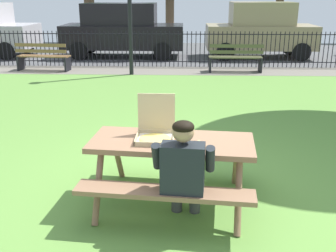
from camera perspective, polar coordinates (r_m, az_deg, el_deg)
The scene contains 12 objects.
ground at distance 7.21m, azimuth 1.96°, elevation -0.43°, with size 28.00×12.49×0.02m, color #5F8F3D.
cobblestone_walkway at distance 12.58m, azimuth 2.06°, elevation 7.81°, with size 28.00×1.40×0.01m, color slate.
street_asphalt at distance 16.47m, azimuth 2.09°, elevation 10.35°, with size 28.00×6.47×0.01m, color #515154.
picnic_table_foreground at distance 4.51m, azimuth 0.52°, elevation -4.08°, with size 1.94×1.65×0.79m.
pizza_box_open at distance 4.47m, azimuth -1.79°, elevation -0.66°, with size 0.43×0.45×0.48m.
pizza_slice_on_table at distance 4.29m, azimuth 3.46°, elevation -2.72°, with size 0.31×0.25×0.02m.
adult_at_table at distance 4.01m, azimuth 2.21°, elevation -6.14°, with size 0.63×0.62×1.19m.
iron_fence_streetside at distance 13.18m, azimuth 2.09°, elevation 10.87°, with size 22.60×0.03×1.14m.
park_bench_left at distance 13.10m, azimuth -17.29°, elevation 9.29°, with size 1.63×0.59×0.85m.
park_bench_center at distance 12.48m, azimuth 9.55°, elevation 9.44°, with size 1.60×0.47×0.85m.
parked_car_center at distance 15.35m, azimuth -6.45°, elevation 13.45°, with size 4.41×1.93×1.94m.
parked_car_right at distance 15.45m, azimuth 12.98°, elevation 13.16°, with size 3.90×1.83×1.98m.
Camera 1 is at (0.00, -4.57, 2.33)m, focal length 43.00 mm.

